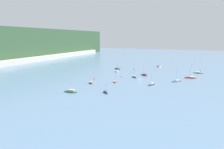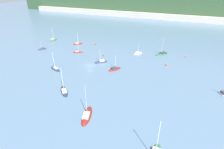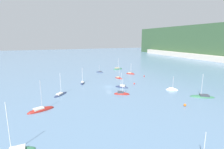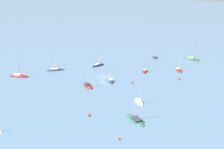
# 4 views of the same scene
# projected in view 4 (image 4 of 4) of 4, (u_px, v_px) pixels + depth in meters

# --- Properties ---
(ground_plane) EXTENTS (600.00, 600.00, 0.00)m
(ground_plane) POSITION_uv_depth(u_px,v_px,m) (103.00, 77.00, 124.13)
(ground_plane) COLOR slate
(sailboat_0) EXTENTS (5.52, 5.10, 7.55)m
(sailboat_0) POSITION_uv_depth(u_px,v_px,m) (179.00, 71.00, 131.21)
(sailboat_0) COLOR maroon
(sailboat_0) RESTS_ON ground_plane
(sailboat_1) EXTENTS (7.42, 9.16, 9.62)m
(sailboat_1) POSITION_uv_depth(u_px,v_px,m) (135.00, 120.00, 89.18)
(sailboat_1) COLOR #2D6647
(sailboat_1) RESTS_ON ground_plane
(sailboat_2) EXTENTS (4.05, 4.55, 5.73)m
(sailboat_2) POSITION_uv_depth(u_px,v_px,m) (155.00, 58.00, 149.09)
(sailboat_2) COLOR #232D4C
(sailboat_2) RESTS_ON ground_plane
(sailboat_3) EXTENTS (6.79, 3.70, 8.62)m
(sailboat_3) POSITION_uv_depth(u_px,v_px,m) (98.00, 66.00, 137.71)
(sailboat_3) COLOR #232D4C
(sailboat_3) RESTS_ON ground_plane
(sailboat_4) EXTENTS (4.24, 4.90, 6.86)m
(sailboat_4) POSITION_uv_depth(u_px,v_px,m) (139.00, 103.00, 100.74)
(sailboat_4) COLOR white
(sailboat_4) RESTS_ON ground_plane
(sailboat_5) EXTENTS (4.94, 8.54, 10.42)m
(sailboat_5) POSITION_uv_depth(u_px,v_px,m) (19.00, 76.00, 124.38)
(sailboat_5) COLOR maroon
(sailboat_5) RESTS_ON ground_plane
(sailboat_7) EXTENTS (5.81, 5.52, 7.50)m
(sailboat_7) POSITION_uv_depth(u_px,v_px,m) (110.00, 81.00, 119.22)
(sailboat_7) COLOR #232D4C
(sailboat_7) RESTS_ON ground_plane
(sailboat_8) EXTENTS (3.56, 7.82, 8.75)m
(sailboat_8) POSITION_uv_depth(u_px,v_px,m) (192.00, 60.00, 146.48)
(sailboat_8) COLOR #2D6647
(sailboat_8) RESTS_ON ground_plane
(sailboat_9) EXTENTS (5.71, 3.55, 6.99)m
(sailboat_9) POSITION_uv_depth(u_px,v_px,m) (145.00, 72.00, 130.13)
(sailboat_9) COLOR maroon
(sailboat_9) RESTS_ON ground_plane
(sailboat_10) EXTENTS (7.14, 6.79, 9.25)m
(sailboat_10) POSITION_uv_depth(u_px,v_px,m) (55.00, 70.00, 131.89)
(sailboat_10) COLOR #232D4C
(sailboat_10) RESTS_ON ground_plane
(sailboat_11) EXTENTS (4.92, 6.57, 7.30)m
(sailboat_11) POSITION_uv_depth(u_px,v_px,m) (88.00, 86.00, 114.06)
(sailboat_11) COLOR maroon
(sailboat_11) RESTS_ON ground_plane
(mooring_buoy_0) EXTENTS (0.69, 0.69, 0.69)m
(mooring_buoy_0) POSITION_uv_depth(u_px,v_px,m) (132.00, 82.00, 117.51)
(mooring_buoy_0) COLOR red
(mooring_buoy_0) RESTS_ON ground_plane
(mooring_buoy_2) EXTENTS (0.70, 0.70, 0.70)m
(mooring_buoy_2) POSITION_uv_depth(u_px,v_px,m) (179.00, 79.00, 121.25)
(mooring_buoy_2) COLOR red
(mooring_buoy_2) RESTS_ON ground_plane
(mooring_buoy_3) EXTENTS (0.62, 0.62, 0.62)m
(mooring_buoy_3) POSITION_uv_depth(u_px,v_px,m) (119.00, 138.00, 79.37)
(mooring_buoy_3) COLOR orange
(mooring_buoy_3) RESTS_ON ground_plane
(mooring_buoy_4) EXTENTS (0.86, 0.86, 0.86)m
(mooring_buoy_4) POSITION_uv_depth(u_px,v_px,m) (89.00, 115.00, 91.71)
(mooring_buoy_4) COLOR orange
(mooring_buoy_4) RESTS_ON ground_plane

